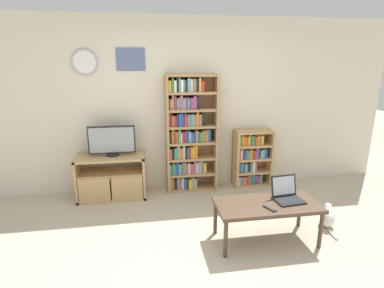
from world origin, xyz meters
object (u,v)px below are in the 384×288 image
at_px(bookshelf_tall, 189,134).
at_px(bookshelf_short, 251,158).
at_px(remote_near_laptop, 270,208).
at_px(tv_stand, 112,177).
at_px(coffee_table, 267,207).
at_px(cat, 328,216).
at_px(television, 112,141).
at_px(laptop, 287,194).

height_order(bookshelf_tall, bookshelf_short, bookshelf_tall).
xyz_separation_m(bookshelf_short, remote_near_laptop, (-0.39, -1.67, 0.01)).
bearing_deg(tv_stand, coffee_table, -38.16).
bearing_deg(bookshelf_short, tv_stand, -176.72).
bearing_deg(bookshelf_tall, cat, -41.79).
bearing_deg(tv_stand, bookshelf_tall, 6.07).
bearing_deg(cat, television, -177.41).
bearing_deg(laptop, bookshelf_tall, 114.98).
relative_size(bookshelf_tall, bookshelf_short, 1.95).
bearing_deg(tv_stand, bookshelf_short, 3.28).
bearing_deg(television, bookshelf_tall, 4.96).
xyz_separation_m(bookshelf_tall, coffee_table, (0.65, -1.54, -0.48)).
bearing_deg(cat, coffee_table, -140.32).
bearing_deg(laptop, bookshelf_short, 79.52).
height_order(coffee_table, cat, coffee_table).
xyz_separation_m(television, bookshelf_tall, (1.12, 0.10, 0.03)).
height_order(tv_stand, bookshelf_tall, bookshelf_tall).
relative_size(tv_stand, bookshelf_short, 1.07).
xyz_separation_m(laptop, cat, (0.63, 0.12, -0.40)).
distance_m(remote_near_laptop, cat, 1.02).
relative_size(tv_stand, laptop, 2.91).
height_order(coffee_table, laptop, laptop).
height_order(bookshelf_tall, laptop, bookshelf_tall).
relative_size(laptop, cat, 0.70).
relative_size(television, coffee_table, 0.58).
relative_size(coffee_table, remote_near_laptop, 6.94).
distance_m(bookshelf_short, remote_near_laptop, 1.72).
bearing_deg(laptop, television, 139.42).
xyz_separation_m(bookshelf_tall, remote_near_laptop, (0.62, -1.67, -0.42)).
bearing_deg(laptop, tv_stand, 140.43).
height_order(bookshelf_short, coffee_table, bookshelf_short).
bearing_deg(tv_stand, television, 34.14).
height_order(bookshelf_short, cat, bookshelf_short).
height_order(tv_stand, bookshelf_short, bookshelf_short).
bearing_deg(laptop, cat, 4.70).
bearing_deg(coffee_table, laptop, 13.52).
height_order(laptop, cat, laptop).
bearing_deg(cat, tv_stand, -176.64).
bearing_deg(cat, bookshelf_tall, 166.35).
relative_size(tv_stand, cat, 2.05).
distance_m(bookshelf_tall, bookshelf_short, 1.10).
bearing_deg(television, bookshelf_short, 2.64).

